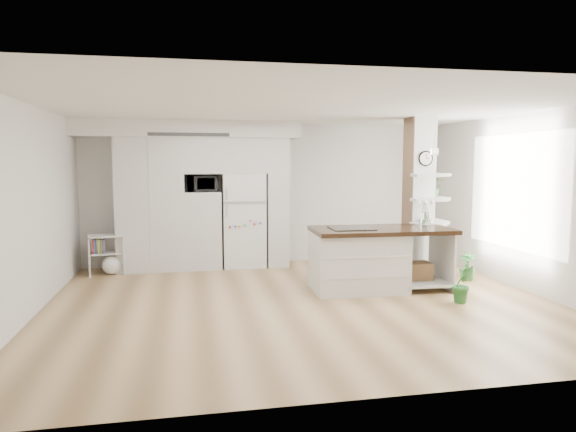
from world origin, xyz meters
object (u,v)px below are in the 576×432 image
object	(u,v)px
floor_plant_a	(463,284)
refrigerator	(243,220)
bookshelf	(108,257)
kitchen_island	(366,258)

from	to	relation	value
floor_plant_a	refrigerator	bearing A→B (deg)	130.88
bookshelf	floor_plant_a	distance (m)	5.87
refrigerator	bookshelf	xyz separation A→B (m)	(-2.40, -0.29, -0.57)
bookshelf	floor_plant_a	xyz separation A→B (m)	(5.13, -2.86, -0.04)
kitchen_island	floor_plant_a	distance (m)	1.47
bookshelf	refrigerator	bearing A→B (deg)	-2.79
refrigerator	kitchen_island	distance (m)	2.76
bookshelf	kitchen_island	bearing A→B (deg)	-34.69
kitchen_island	bookshelf	size ratio (longest dim) A/B	3.08
refrigerator	floor_plant_a	world-z (taller)	refrigerator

